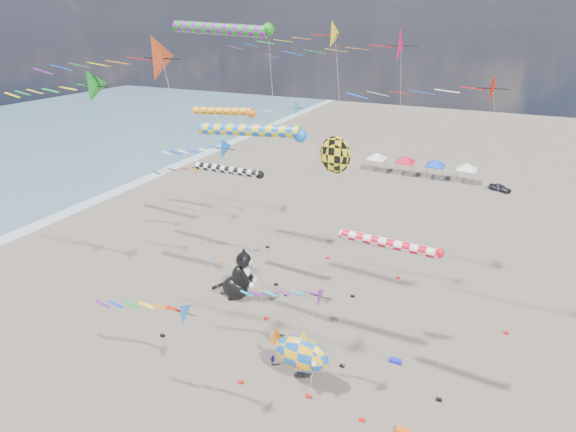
# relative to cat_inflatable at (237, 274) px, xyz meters

# --- Properties ---
(delta_kite_0) EXTENTS (9.76, 1.66, 9.22)m
(delta_kite_0) POSITION_rel_cat_inflatable_xyz_m (3.83, -14.54, 5.35)
(delta_kite_0) COLOR blue
(delta_kite_0) RESTS_ON ground
(delta_kite_1) EXTENTS (12.87, 2.26, 24.80)m
(delta_kite_1) POSITION_rel_cat_inflatable_xyz_m (5.29, 4.70, 20.71)
(delta_kite_1) COLOR yellow
(delta_kite_1) RESTS_ON ground
(delta_kite_2) EXTENTS (9.10, 1.66, 9.10)m
(delta_kite_2) POSITION_rel_cat_inflatable_xyz_m (10.54, -9.17, 5.27)
(delta_kite_2) COLOR #772188
(delta_kite_2) RESTS_ON ground
(delta_kite_3) EXTENTS (14.88, 2.30, 21.43)m
(delta_kite_3) POSITION_rel_cat_inflatable_xyz_m (17.43, 4.84, 17.33)
(delta_kite_3) COLOR #CB0F00
(delta_kite_3) RESTS_ON ground
(delta_kite_4) EXTENTS (9.90, 1.69, 17.30)m
(delta_kite_4) POSITION_rel_cat_inflatable_xyz_m (0.81, 10.87, 13.41)
(delta_kite_4) COLOR #1F8BB7
(delta_kite_4) RESTS_ON ground
(delta_kite_5) EXTENTS (15.73, 2.90, 24.07)m
(delta_kite_5) POSITION_rel_cat_inflatable_xyz_m (0.42, -9.65, 19.77)
(delta_kite_5) COLOR red
(delta_kite_5) RESTS_ON ground
(delta_kite_6) EXTENTS (11.87, 2.33, 21.81)m
(delta_kite_6) POSITION_rel_cat_inflatable_xyz_m (-6.65, -7.83, 17.72)
(delta_kite_6) COLOR #148B20
(delta_kite_6) RESTS_ON ground
(delta_kite_7) EXTENTS (8.73, 1.89, 16.20)m
(delta_kite_7) POSITION_rel_cat_inflatable_xyz_m (0.73, -2.00, 12.29)
(delta_kite_7) COLOR blue
(delta_kite_7) RESTS_ON ground
(delta_kite_8) EXTENTS (8.29, 1.63, 11.10)m
(delta_kite_8) POSITION_rel_cat_inflatable_xyz_m (-9.07, 5.03, 7.28)
(delta_kite_8) COLOR #FF990E
(delta_kite_8) RESTS_ON ground
(delta_kite_9) EXTENTS (15.24, 3.28, 24.33)m
(delta_kite_9) POSITION_rel_cat_inflatable_xyz_m (10.21, 10.00, 19.86)
(delta_kite_9) COLOR #D00948
(delta_kite_9) RESTS_ON ground
(windsock_0) EXTENTS (9.11, 0.82, 15.99)m
(windsock_0) POSITION_rel_cat_inflatable_xyz_m (-6.97, 10.34, 12.90)
(windsock_0) COLOR orange
(windsock_0) RESTS_ON ground
(windsock_1) EXTENTS (10.67, 0.96, 24.44)m
(windsock_1) POSITION_rel_cat_inflatable_xyz_m (-1.41, 2.19, 21.28)
(windsock_1) COLOR #1B931A
(windsock_1) RESTS_ON ground
(windsock_2) EXTENTS (9.51, 0.86, 18.14)m
(windsock_2) POSITION_rel_cat_inflatable_xyz_m (4.97, -4.81, 15.03)
(windsock_2) COLOR blue
(windsock_2) RESTS_ON ground
(windsock_3) EXTENTS (8.08, 0.71, 11.81)m
(windsock_3) POSITION_rel_cat_inflatable_xyz_m (15.14, -5.20, 8.77)
(windsock_3) COLOR red
(windsock_3) RESTS_ON ground
(windsock_4) EXTENTS (8.93, 0.80, 11.94)m
(windsock_4) POSITION_rel_cat_inflatable_xyz_m (-2.36, 3.44, 8.88)
(windsock_4) COLOR black
(windsock_4) RESTS_ON ground
(angelfish_kite) EXTENTS (3.74, 3.02, 17.46)m
(angelfish_kite) POSITION_rel_cat_inflatable_xyz_m (10.01, -2.88, 13.39)
(angelfish_kite) COLOR yellow
(angelfish_kite) RESTS_ON ground
(cat_inflatable) EXTENTS (4.17, 2.66, 5.22)m
(cat_inflatable) POSITION_rel_cat_inflatable_xyz_m (0.00, 0.00, 0.00)
(cat_inflatable) COLOR black
(cat_inflatable) RESTS_ON ground
(fish_inflatable) EXTENTS (5.71, 2.89, 4.88)m
(fish_inflatable) POSITION_rel_cat_inflatable_xyz_m (9.96, -7.79, 0.11)
(fish_inflatable) COLOR blue
(fish_inflatable) RESTS_ON ground
(person_adult) EXTENTS (0.79, 0.65, 1.87)m
(person_adult) POSITION_rel_cat_inflatable_xyz_m (10.20, -6.90, -1.68)
(person_adult) COLOR gray
(person_adult) RESTS_ON ground
(child_green) EXTENTS (0.71, 0.63, 1.21)m
(child_green) POSITION_rel_cat_inflatable_xyz_m (8.12, -6.52, -2.00)
(child_green) COLOR #258139
(child_green) RESTS_ON ground
(child_blue) EXTENTS (0.56, 0.56, 0.96)m
(child_blue) POSITION_rel_cat_inflatable_xyz_m (7.23, -6.94, -2.13)
(child_blue) COLOR #2A2796
(child_blue) RESTS_ON ground
(kite_bag_0) EXTENTS (0.90, 0.44, 0.30)m
(kite_bag_0) POSITION_rel_cat_inflatable_xyz_m (17.73, -8.97, -2.46)
(kite_bag_0) COLOR #E85313
(kite_bag_0) RESTS_ON ground
(kite_bag_1) EXTENTS (0.90, 0.44, 0.30)m
(kite_bag_1) POSITION_rel_cat_inflatable_xyz_m (6.59, -3.85, -2.46)
(kite_bag_1) COLOR black
(kite_bag_1) RESTS_ON ground
(kite_bag_2) EXTENTS (0.90, 0.44, 0.30)m
(kite_bag_2) POSITION_rel_cat_inflatable_xyz_m (15.83, -2.63, -2.46)
(kite_bag_2) COLOR #161BDF
(kite_bag_2) RESTS_ON ground
(tent_row) EXTENTS (19.20, 4.20, 3.80)m
(tent_row) POSITION_rel_cat_inflatable_xyz_m (9.19, 44.89, 0.54)
(tent_row) COLOR white
(tent_row) RESTS_ON ground
(parked_car) EXTENTS (3.60, 2.62, 1.14)m
(parked_car) POSITION_rel_cat_inflatable_xyz_m (22.05, 42.89, -2.04)
(parked_car) COLOR #26262D
(parked_car) RESTS_ON ground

